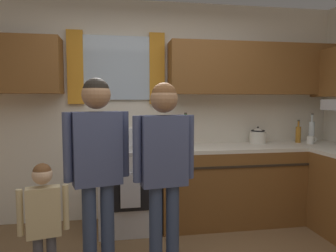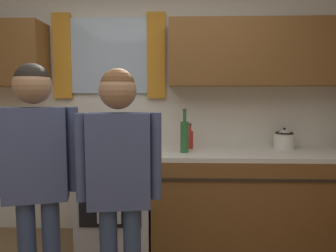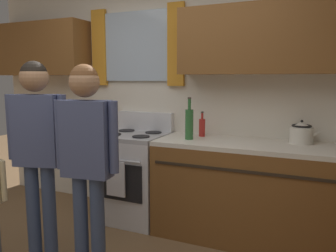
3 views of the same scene
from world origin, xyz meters
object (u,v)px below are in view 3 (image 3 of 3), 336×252
stove_oven (134,175)px  bottle_sauce_red (202,127)px  adult_holding_child (37,138)px  bottle_wine_green (189,123)px  adult_in_plaid (87,147)px  stovetop_kettle (301,133)px

stove_oven → bottle_sauce_red: 0.88m
bottle_sauce_red → adult_holding_child: size_ratio=0.15×
bottle_wine_green → bottle_sauce_red: bottle_wine_green is taller
stove_oven → adult_in_plaid: bearing=-77.8°
stove_oven → bottle_wine_green: (0.63, -0.06, 0.58)m
bottle_wine_green → adult_holding_child: 1.33m
stovetop_kettle → stove_oven: bearing=-174.4°
bottle_wine_green → adult_holding_child: size_ratio=0.25×
stove_oven → stovetop_kettle: (1.60, 0.16, 0.53)m
stovetop_kettle → adult_in_plaid: size_ratio=0.18×
bottle_wine_green → adult_in_plaid: size_ratio=0.25×
stove_oven → stovetop_kettle: bearing=5.6°
adult_holding_child → stovetop_kettle: bearing=32.3°
bottle_wine_green → adult_holding_child: (-0.90, -0.97, -0.05)m
bottle_sauce_red → adult_in_plaid: size_ratio=0.16×
stove_oven → bottle_sauce_red: bottle_sauce_red is taller
stove_oven → bottle_sauce_red: bearing=11.8°
adult_in_plaid → stove_oven: bearing=102.2°
bottle_sauce_red → bottle_wine_green: bearing=-106.0°
adult_in_plaid → adult_holding_child: bearing=174.7°
stovetop_kettle → adult_holding_child: 2.22m
bottle_sauce_red → adult_in_plaid: adult_in_plaid is taller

